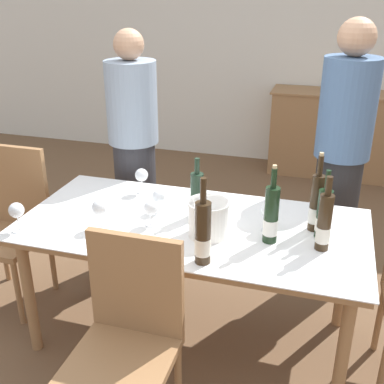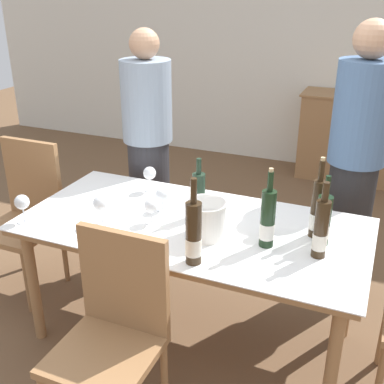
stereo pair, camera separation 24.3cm
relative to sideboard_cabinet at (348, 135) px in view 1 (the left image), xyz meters
name	(u,v)px [view 1 (the left image)]	position (x,y,z in m)	size (l,w,h in m)	color
ground_plane	(192,335)	(-0.81, -2.89, -0.44)	(12.00, 12.00, 0.00)	brown
back_wall	(279,32)	(-0.81, 0.29, 0.96)	(8.00, 0.10, 2.80)	silver
sideboard_cabinet	(348,135)	(0.00, 0.00, 0.00)	(1.60, 0.46, 0.87)	#996B42
dining_table	(192,235)	(-0.81, -2.89, 0.23)	(1.80, 0.88, 0.73)	#996B42
ice_bucket	(208,217)	(-0.70, -2.98, 0.39)	(0.21, 0.21, 0.18)	white
wine_bottle_0	(271,216)	(-0.40, -2.95, 0.43)	(0.07, 0.07, 0.39)	black
wine_bottle_1	(196,196)	(-0.82, -2.80, 0.41)	(0.07, 0.07, 0.33)	#1E3323
wine_bottle_2	(324,223)	(-0.16, -2.96, 0.43)	(0.07, 0.07, 0.37)	#332314
wine_bottle_3	(203,234)	(-0.66, -3.23, 0.44)	(0.07, 0.07, 0.41)	#332314
wine_bottle_4	(323,215)	(-0.16, -2.84, 0.42)	(0.07, 0.07, 0.35)	black
wine_bottle_5	(316,204)	(-0.20, -2.77, 0.44)	(0.06, 0.06, 0.41)	#332314
wine_glass_0	(142,176)	(-1.21, -2.59, 0.40)	(0.08, 0.08, 0.15)	white
wine_glass_1	(100,208)	(-1.24, -3.07, 0.41)	(0.08, 0.08, 0.16)	white
wine_glass_2	(269,211)	(-0.42, -2.85, 0.41)	(0.08, 0.08, 0.15)	white
wine_glass_3	(16,211)	(-1.63, -3.21, 0.41)	(0.08, 0.08, 0.15)	white
wine_glass_4	(151,209)	(-1.01, -2.96, 0.39)	(0.07, 0.07, 0.14)	white
wine_glass_5	(159,197)	(-1.03, -2.80, 0.38)	(0.08, 0.08, 0.13)	white
chair_left_end	(12,217)	(-2.01, -2.79, 0.12)	(0.42, 0.42, 0.98)	#996B42
chair_near_front	(128,331)	(-0.89, -3.56, 0.11)	(0.42, 0.42, 0.95)	#996B42
person_host	(134,156)	(-1.42, -2.21, 0.38)	(0.33, 0.33, 1.63)	#2D2D33
person_guest_left	(340,163)	(-0.10, -2.11, 0.43)	(0.33, 0.33, 1.72)	#262628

